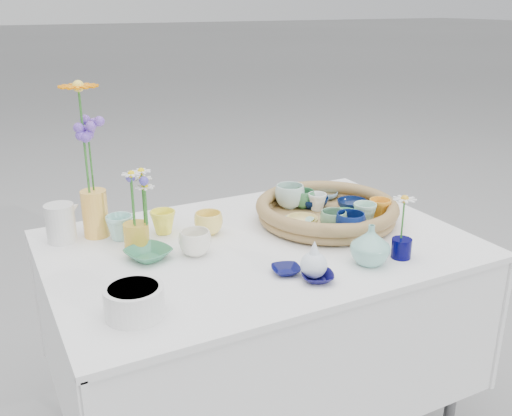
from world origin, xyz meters
name	(u,v)px	position (x,y,z in m)	size (l,w,h in m)	color
wicker_tray	(327,211)	(0.28, 0.05, 0.80)	(0.47, 0.47, 0.08)	brown
tray_ceramic_0	(313,202)	(0.29, 0.16, 0.80)	(0.11, 0.11, 0.03)	#04143C
tray_ceramic_1	(352,205)	(0.40, 0.07, 0.80)	(0.10, 0.10, 0.03)	#0A1A48
tray_ceramic_2	(380,209)	(0.43, -0.04, 0.82)	(0.07, 0.07, 0.07)	orange
tray_ceramic_3	(344,217)	(0.31, -0.01, 0.80)	(0.10, 0.10, 0.03)	#45A86B
tray_ceramic_4	(333,221)	(0.23, -0.07, 0.82)	(0.08, 0.08, 0.07)	#6CA177
tray_ceramic_5	(298,222)	(0.16, 0.03, 0.79)	(0.09, 0.09, 0.02)	#92C8B8
tray_ceramic_6	(290,196)	(0.22, 0.19, 0.82)	(0.10, 0.10, 0.08)	silver
tray_ceramic_7	(317,202)	(0.29, 0.12, 0.81)	(0.06, 0.06, 0.06)	white
tray_ceramic_8	(326,195)	(0.38, 0.21, 0.80)	(0.08, 0.08, 0.03)	#76A9D4
tray_ceramic_9	(350,224)	(0.25, -0.12, 0.82)	(0.09, 0.09, 0.07)	#091957
tray_ceramic_10	(302,222)	(0.16, 0.01, 0.80)	(0.10, 0.10, 0.03)	#F4D37A
tray_ceramic_11	(365,214)	(0.35, -0.06, 0.82)	(0.07, 0.07, 0.07)	#A3D7C2
tray_ceramic_12	(303,199)	(0.26, 0.16, 0.81)	(0.08, 0.08, 0.06)	#3B7D4C
loose_ceramic_0	(163,222)	(-0.24, 0.20, 0.80)	(0.08, 0.08, 0.08)	#FFF442
loose_ceramic_1	(209,223)	(-0.11, 0.13, 0.80)	(0.09, 0.09, 0.07)	#FFDF67
loose_ceramic_2	(148,254)	(-0.34, 0.04, 0.78)	(0.12, 0.12, 0.03)	#337954
loose_ceramic_3	(195,243)	(-0.21, 0.00, 0.80)	(0.09, 0.09, 0.07)	white
loose_ceramic_4	(286,270)	(-0.03, -0.22, 0.77)	(0.08, 0.08, 0.02)	#090C46
loose_ceramic_5	(120,227)	(-0.37, 0.22, 0.80)	(0.08, 0.08, 0.08)	#A4E4DC
loose_ceramic_6	(318,277)	(0.02, -0.30, 0.78)	(0.09, 0.09, 0.02)	#0C0A43
fluted_bowl	(134,301)	(-0.46, -0.25, 0.80)	(0.14, 0.14, 0.07)	silver
bud_vase_paleblue	(314,258)	(0.02, -0.28, 0.82)	(0.07, 0.07, 0.11)	silver
bud_vase_seafoam	(370,245)	(0.21, -0.28, 0.82)	(0.11, 0.11, 0.12)	#7EC0B2
bud_vase_cobalt	(401,248)	(0.31, -0.29, 0.79)	(0.06, 0.06, 0.06)	#01003B
single_daisy	(403,219)	(0.32, -0.28, 0.88)	(0.08, 0.08, 0.14)	white
tall_vase_yellow	(95,213)	(-0.43, 0.28, 0.84)	(0.08, 0.08, 0.15)	#FDB94A
gerbera	(84,141)	(-0.44, 0.27, 1.07)	(0.13, 0.13, 0.34)	#FF8200
hydrangea	(91,160)	(-0.42, 0.29, 1.01)	(0.08, 0.08, 0.27)	#6D45C5
white_pitcher	(60,223)	(-0.53, 0.28, 0.82)	(0.12, 0.09, 0.12)	silver
daisy_cup	(137,236)	(-0.35, 0.12, 0.81)	(0.07, 0.07, 0.08)	gold
daisy_posy	(137,196)	(-0.34, 0.12, 0.93)	(0.09, 0.09, 0.17)	white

